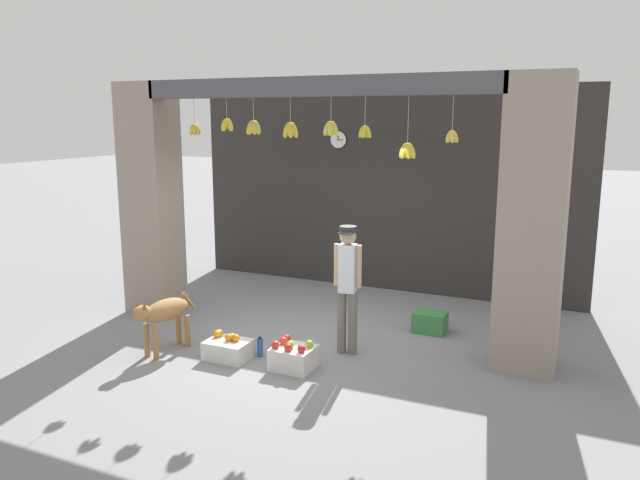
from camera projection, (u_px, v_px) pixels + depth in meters
ground_plane at (306, 342)px, 8.05m from camera, size 60.00×60.00×0.00m
shop_back_wall at (382, 190)px, 10.28m from camera, size 6.60×0.12×3.33m
shop_pillar_left at (152, 200)px, 9.07m from camera, size 0.70×0.60×3.33m
shop_pillar_right at (532, 226)px, 6.90m from camera, size 0.70×0.60×3.33m
storefront_awning at (309, 92)px, 7.54m from camera, size 4.70×0.27×0.97m
dog at (164, 313)px, 7.59m from camera, size 0.38×0.97×0.73m
shopkeeper at (348, 280)px, 7.49m from camera, size 0.34×0.27×1.59m
fruit_crate_oranges at (228, 349)px, 7.48m from camera, size 0.52×0.40×0.31m
fruit_crate_apples at (293, 356)px, 7.17m from camera, size 0.47×0.42×0.35m
produce_box_green at (430, 322)px, 8.40m from camera, size 0.43×0.34×0.27m
water_bottle at (260, 347)px, 7.55m from camera, size 0.07×0.07×0.25m
wall_clock at (338, 140)px, 10.36m from camera, size 0.29×0.03×0.29m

